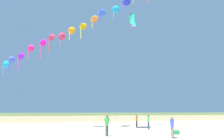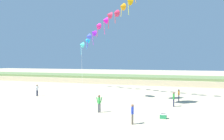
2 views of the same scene
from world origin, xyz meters
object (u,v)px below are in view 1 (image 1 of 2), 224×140
(person_mid_center, at_px, (137,120))
(person_far_center, at_px, (148,121))
(large_kite_outer_drift, at_px, (132,21))
(beach_cooler, at_px, (176,132))
(person_near_right, at_px, (172,126))
(person_near_left, at_px, (107,124))

(person_mid_center, height_order, person_far_center, person_far_center)
(large_kite_outer_drift, xyz_separation_m, beach_cooler, (0.11, -9.02, -13.87))
(person_near_right, height_order, person_far_center, person_far_center)
(beach_cooler, bearing_deg, person_near_right, -127.00)
(person_near_right, relative_size, person_mid_center, 1.09)
(person_far_center, height_order, large_kite_outer_drift, large_kite_outer_drift)
(person_mid_center, xyz_separation_m, beach_cooler, (-0.62, -9.84, -0.66))
(person_mid_center, bearing_deg, beach_cooler, -93.59)
(large_kite_outer_drift, bearing_deg, person_mid_center, 48.03)
(person_mid_center, height_order, beach_cooler, person_mid_center)
(person_near_left, xyz_separation_m, person_far_center, (6.66, 5.57, -0.05))
(person_near_right, distance_m, beach_cooler, 3.54)
(person_near_left, height_order, person_near_right, person_near_left)
(large_kite_outer_drift, relative_size, beach_cooler, 3.78)
(person_near_right, bearing_deg, person_far_center, 74.46)
(person_mid_center, relative_size, beach_cooler, 2.61)
(person_mid_center, height_order, large_kite_outer_drift, large_kite_outer_drift)
(person_far_center, relative_size, large_kite_outer_drift, 0.76)
(large_kite_outer_drift, bearing_deg, beach_cooler, -89.27)
(person_near_left, bearing_deg, large_kite_outer_drift, 54.32)
(person_near_right, bearing_deg, person_near_left, 143.32)
(person_near_right, height_order, beach_cooler, person_near_right)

